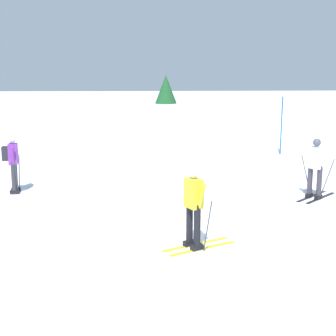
{
  "coord_description": "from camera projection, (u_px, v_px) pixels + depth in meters",
  "views": [
    {
      "loc": [
        -0.51,
        -11.12,
        3.72
      ],
      "look_at": [
        0.11,
        2.46,
        0.9
      ],
      "focal_mm": 53.67,
      "sensor_mm": 36.0,
      "label": 1
    }
  ],
  "objects": [
    {
      "name": "skier_white",
      "position": [
        316.0,
        167.0,
        13.97
      ],
      "size": [
        1.4,
        1.39,
        1.71
      ],
      "color": "black",
      "rests_on": "ground"
    },
    {
      "name": "trail_marker_pole",
      "position": [
        281.0,
        126.0,
        20.84
      ],
      "size": [
        0.06,
        0.06,
        2.41
      ],
      "primitive_type": "cylinder",
      "color": "#1E56AD",
      "rests_on": "ground"
    },
    {
      "name": "skier_yellow",
      "position": [
        194.0,
        205.0,
        10.15
      ],
      "size": [
        1.59,
        1.08,
        1.71
      ],
      "color": "gold",
      "rests_on": "ground"
    },
    {
      "name": "far_snow_ridge",
      "position": [
        153.0,
        113.0,
        30.11
      ],
      "size": [
        80.0,
        8.38,
        1.64
      ],
      "primitive_type": "cube",
      "color": "white",
      "rests_on": "ground"
    },
    {
      "name": "skier_purple",
      "position": [
        13.0,
        161.0,
        14.55
      ],
      "size": [
        1.63,
        1.0,
        1.71
      ],
      "color": "silver",
      "rests_on": "ground"
    },
    {
      "name": "ground_plane",
      "position": [
        168.0,
        227.0,
        11.65
      ],
      "size": [
        120.0,
        120.0,
        0.0
      ],
      "primitive_type": "plane",
      "color": "white"
    },
    {
      "name": "conifer_far_left",
      "position": [
        166.0,
        98.0,
        26.94
      ],
      "size": [
        1.85,
        1.85,
        3.15
      ],
      "color": "#513823",
      "rests_on": "ground"
    }
  ]
}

